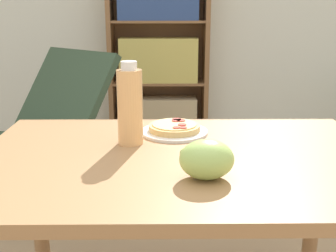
# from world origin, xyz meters

# --- Properties ---
(dining_table) EXTENTS (1.22, 0.81, 0.73)m
(dining_table) POSITION_xyz_m (-0.06, 0.09, 0.63)
(dining_table) COLOR #A37549
(dining_table) RESTS_ON ground_plane
(pizza_on_plate) EXTENTS (0.23, 0.23, 0.04)m
(pizza_on_plate) POSITION_xyz_m (-0.07, 0.31, 0.75)
(pizza_on_plate) COLOR white
(pizza_on_plate) RESTS_ON dining_table
(grape_bunch) EXTENTS (0.14, 0.11, 0.10)m
(grape_bunch) POSITION_xyz_m (0.00, -0.09, 0.78)
(grape_bunch) COLOR #A8CC66
(grape_bunch) RESTS_ON dining_table
(drink_bottle) EXTENTS (0.08, 0.08, 0.26)m
(drink_bottle) POSITION_xyz_m (-0.21, 0.20, 0.86)
(drink_bottle) COLOR #EFB270
(drink_bottle) RESTS_ON dining_table
(lounge_chair_near) EXTENTS (0.92, 0.99, 0.88)m
(lounge_chair_near) POSITION_xyz_m (-0.84, 1.39, 0.29)
(lounge_chair_near) COLOR black
(lounge_chair_near) RESTS_ON ground_plane
(bookshelf) EXTENTS (0.83, 0.29, 1.55)m
(bookshelf) POSITION_xyz_m (-0.15, 2.45, 0.73)
(bookshelf) COLOR brown
(bookshelf) RESTS_ON ground_plane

